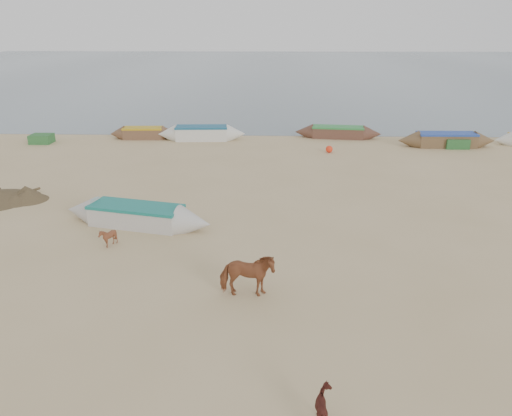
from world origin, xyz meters
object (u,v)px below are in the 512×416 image
at_px(cow_adult, 247,275).
at_px(near_canoe, 136,215).
at_px(calf_front, 108,237).
at_px(calf_right, 327,409).

distance_m(cow_adult, near_canoe, 7.27).
xyz_separation_m(cow_adult, near_canoe, (-4.76, 5.49, -0.27)).
height_order(calf_front, calf_right, calf_right).
distance_m(calf_front, near_canoe, 2.16).
distance_m(calf_right, near_canoe, 12.46).
bearing_deg(cow_adult, calf_right, -160.19).
distance_m(cow_adult, calf_right, 5.40).
xyz_separation_m(cow_adult, calf_front, (-5.27, 3.40, -0.33)).
bearing_deg(near_canoe, calf_front, -90.02).
height_order(cow_adult, near_canoe, cow_adult).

